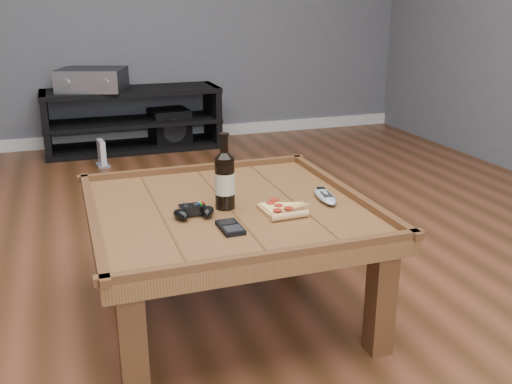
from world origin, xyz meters
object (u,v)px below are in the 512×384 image
object	(u,v)px
coffee_table	(228,220)
media_console	(133,120)
av_receiver	(92,79)
game_console	(102,154)
beer_bottle	(225,179)
smartphone	(230,227)
pizza_slice	(280,209)
game_controller	(194,211)
remote_control	(325,196)
subwoofer	(170,127)

from	to	relation	value
coffee_table	media_console	world-z (taller)	media_console
av_receiver	game_console	distance (m)	0.65
beer_bottle	smartphone	distance (m)	0.23
pizza_slice	smartphone	size ratio (longest dim) A/B	2.01
game_controller	game_console	bearing A→B (deg)	94.25
media_console	game_controller	world-z (taller)	media_console
coffee_table	av_receiver	size ratio (longest dim) A/B	1.74
pizza_slice	av_receiver	xyz separation A→B (m)	(-0.45, 2.87, 0.13)
coffee_table	remote_control	world-z (taller)	remote_control
beer_bottle	av_receiver	world-z (taller)	beer_bottle
beer_bottle	game_controller	size ratio (longest dim) A/B	1.72
media_console	subwoofer	world-z (taller)	media_console
media_console	game_controller	size ratio (longest dim) A/B	8.59
coffee_table	pizza_slice	distance (m)	0.21
media_console	smartphone	size ratio (longest dim) A/B	10.79
remote_control	game_console	xyz separation A→B (m)	(-0.67, 2.38, -0.38)
remote_control	av_receiver	size ratio (longest dim) A/B	0.35
coffee_table	subwoofer	size ratio (longest dim) A/B	3.11
remote_control	subwoofer	distance (m)	2.87
coffee_table	pizza_slice	world-z (taller)	pizza_slice
game_console	game_controller	bearing A→B (deg)	-92.79
media_console	remote_control	bearing A→B (deg)	-82.44
beer_bottle	av_receiver	xyz separation A→B (m)	(-0.28, 2.77, 0.02)
pizza_slice	av_receiver	distance (m)	2.91
pizza_slice	remote_control	distance (m)	0.22
media_console	game_console	world-z (taller)	media_console
coffee_table	beer_bottle	world-z (taller)	beer_bottle
smartphone	remote_control	bearing A→B (deg)	20.35
beer_bottle	game_console	size ratio (longest dim) A/B	1.44
beer_bottle	subwoofer	distance (m)	2.87
smartphone	remote_control	size ratio (longest dim) A/B	0.62
coffee_table	av_receiver	world-z (taller)	av_receiver
smartphone	subwoofer	world-z (taller)	smartphone
smartphone	game_console	bearing A→B (deg)	93.95
av_receiver	subwoofer	world-z (taller)	av_receiver
game_controller	remote_control	world-z (taller)	game_controller
subwoofer	media_console	bearing A→B (deg)	-176.03
smartphone	game_console	world-z (taller)	smartphone
game_controller	smartphone	distance (m)	0.18
game_controller	remote_control	distance (m)	0.52
pizza_slice	remote_control	xyz separation A→B (m)	(0.21, 0.07, 0.01)
coffee_table	subwoofer	distance (m)	2.83
game_controller	av_receiver	xyz separation A→B (m)	(-0.15, 2.82, 0.11)
media_console	game_controller	bearing A→B (deg)	-92.93
coffee_table	media_console	bearing A→B (deg)	90.00
coffee_table	game_console	world-z (taller)	coffee_table
pizza_slice	coffee_table	bearing A→B (deg)	139.95
coffee_table	subwoofer	xyz separation A→B (m)	(0.31, 2.80, -0.24)
beer_bottle	media_console	bearing A→B (deg)	89.70
coffee_table	smartphone	distance (m)	0.24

